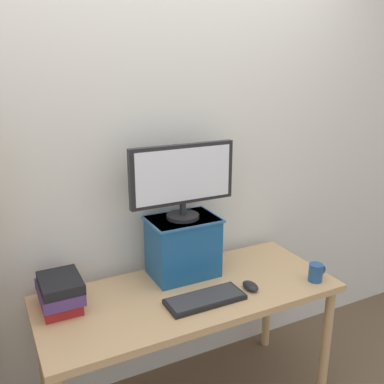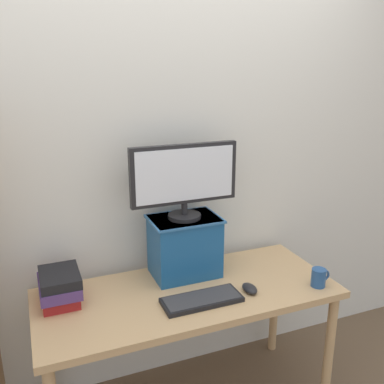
{
  "view_description": "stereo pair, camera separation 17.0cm",
  "coord_description": "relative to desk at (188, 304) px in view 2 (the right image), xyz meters",
  "views": [
    {
      "loc": [
        -0.85,
        -1.69,
        1.8
      ],
      "look_at": [
        0.05,
        0.07,
        1.2
      ],
      "focal_mm": 40.0,
      "sensor_mm": 36.0,
      "label": 1
    },
    {
      "loc": [
        -0.69,
        -1.76,
        1.8
      ],
      "look_at": [
        0.05,
        0.07,
        1.2
      ],
      "focal_mm": 40.0,
      "sensor_mm": 36.0,
      "label": 2
    }
  ],
  "objects": [
    {
      "name": "computer_monitor",
      "position": [
        0.05,
        0.17,
        0.61
      ],
      "size": [
        0.56,
        0.17,
        0.38
      ],
      "color": "black",
      "rests_on": "riser_box"
    },
    {
      "name": "riser_box",
      "position": [
        0.05,
        0.17,
        0.24
      ],
      "size": [
        0.36,
        0.26,
        0.32
      ],
      "color": "#195189",
      "rests_on": "desk"
    },
    {
      "name": "coffee_mug",
      "position": [
        0.63,
        -0.2,
        0.13
      ],
      "size": [
        0.1,
        0.07,
        0.09
      ],
      "color": "#234C84",
      "rests_on": "desk"
    },
    {
      "name": "back_wall",
      "position": [
        0.0,
        0.41,
        0.67
      ],
      "size": [
        7.0,
        0.08,
        2.6
      ],
      "color": "silver",
      "rests_on": "ground_plane"
    },
    {
      "name": "desk",
      "position": [
        0.0,
        0.0,
        0.0
      ],
      "size": [
        1.48,
        0.62,
        0.71
      ],
      "color": "tan",
      "rests_on": "ground_plane"
    },
    {
      "name": "book_stack",
      "position": [
        -0.6,
        0.13,
        0.16
      ],
      "size": [
        0.19,
        0.27,
        0.15
      ],
      "color": "maroon",
      "rests_on": "desk"
    },
    {
      "name": "keyboard",
      "position": [
        0.02,
        -0.12,
        0.09
      ],
      "size": [
        0.38,
        0.15,
        0.02
      ],
      "color": "black",
      "rests_on": "desk"
    },
    {
      "name": "computer_mouse",
      "position": [
        0.28,
        -0.12,
        0.1
      ],
      "size": [
        0.06,
        0.1,
        0.04
      ],
      "color": "black",
      "rests_on": "desk"
    }
  ]
}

